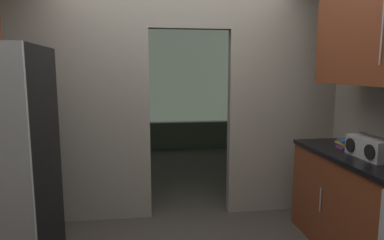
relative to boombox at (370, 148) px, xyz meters
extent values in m
cube|color=#ADA899|center=(-2.56, 1.18, 0.32)|extent=(1.58, 0.12, 2.63)
cube|color=#ADA899|center=(-0.27, 1.18, 0.32)|extent=(1.24, 0.12, 2.63)
cube|color=#ADA899|center=(-1.33, 1.18, 1.35)|extent=(0.88, 0.12, 0.57)
cube|color=slate|center=(-1.50, 4.40, 0.32)|extent=(3.70, 0.10, 2.63)
cube|color=slate|center=(-3.30, 2.79, 0.32)|extent=(0.10, 3.22, 2.63)
cube|color=slate|center=(0.30, 2.79, 0.32)|extent=(0.10, 3.22, 2.63)
cylinder|color=#B7BABC|center=(-0.28, 0.23, -0.52)|extent=(0.01, 0.01, 0.22)
cylinder|color=#B7BABC|center=(-0.15, -0.23, 0.90)|extent=(0.01, 0.01, 0.47)
cube|color=#B2B2B7|center=(0.00, 0.00, 0.00)|extent=(0.18, 0.41, 0.17)
cylinder|color=#262626|center=(0.00, 0.00, 0.10)|extent=(0.02, 0.29, 0.02)
cylinder|color=black|center=(-0.10, -0.12, 0.00)|extent=(0.01, 0.12, 0.12)
cylinder|color=black|center=(-0.10, 0.12, 0.00)|extent=(0.01, 0.12, 0.12)
cube|color=#8C3893|center=(0.00, 0.35, -0.07)|extent=(0.11, 0.12, 0.02)
cube|color=beige|center=(0.02, 0.33, -0.05)|extent=(0.12, 0.13, 0.02)
cube|color=gold|center=(0.01, 0.35, -0.03)|extent=(0.13, 0.15, 0.02)
cube|color=#2D609E|center=(0.00, 0.34, -0.01)|extent=(0.13, 0.15, 0.03)
camera|label=1|loc=(-1.79, -2.39, 0.61)|focal=30.71mm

